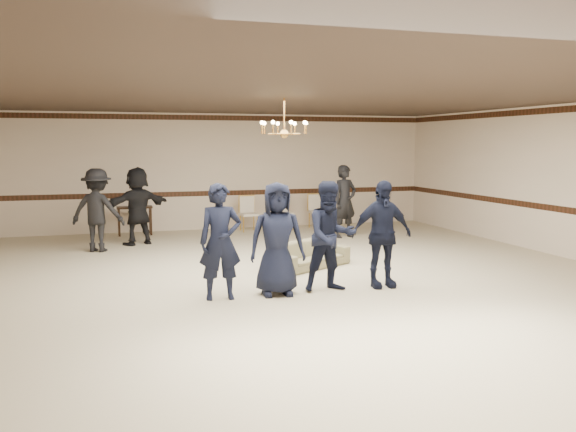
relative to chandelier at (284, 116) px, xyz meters
name	(u,v)px	position (x,y,z in m)	size (l,w,h in m)	color
room	(301,190)	(0.00, -1.00, -1.28)	(12.01, 14.01, 3.21)	#C1B294
chair_rail	(222,193)	(0.00, 5.99, -1.88)	(12.00, 0.02, 0.14)	#391C11
crown_molding	(221,118)	(0.00, 5.99, 0.21)	(12.00, 0.02, 0.14)	#391C11
chandelier	(284,116)	(0.00, 0.00, 0.00)	(0.94, 0.94, 0.89)	gold
boy_a	(220,242)	(-1.54, -1.72, -1.98)	(0.65, 0.43, 1.78)	black
boy_b	(277,239)	(-0.64, -1.72, -1.98)	(0.87, 0.57, 1.78)	black
boy_c	(331,236)	(0.26, -1.72, -1.98)	(0.87, 0.67, 1.78)	black
boy_d	(382,234)	(1.16, -1.72, -1.98)	(1.04, 0.43, 1.78)	black
settee	(309,255)	(0.53, 0.12, -2.62)	(1.74, 0.68, 0.51)	#7F7454
adult_left	(97,210)	(-3.34, 3.19, -1.96)	(1.19, 0.68, 1.84)	black
adult_mid	(137,206)	(-2.44, 3.89, -1.96)	(1.70, 0.54, 1.84)	black
adult_right	(345,201)	(2.66, 3.49, -1.96)	(0.67, 0.44, 1.84)	black
banquet_chair_left	(249,214)	(0.57, 5.25, -2.40)	(0.46, 0.46, 0.95)	beige
banquet_chair_mid	(284,213)	(1.57, 5.25, -2.40)	(0.46, 0.46, 0.95)	beige
banquet_chair_right	(318,212)	(2.57, 5.25, -2.40)	(0.46, 0.46, 0.95)	beige
console_table	(135,221)	(-2.43, 5.45, -2.50)	(0.90, 0.38, 0.75)	black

